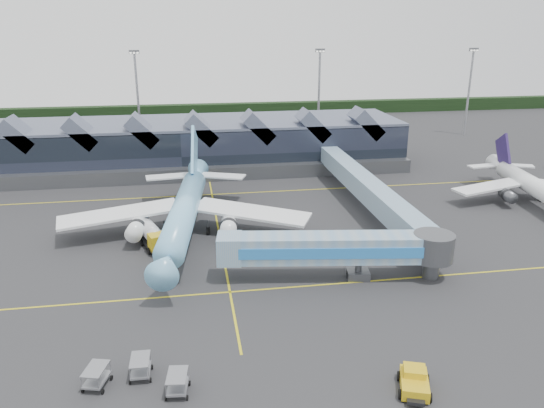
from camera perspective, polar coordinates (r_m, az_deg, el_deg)
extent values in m
plane|color=#242426|center=(67.36, -5.15, -6.22)|extent=(260.00, 260.00, 0.00)
cube|color=gold|center=(60.22, -4.55, -9.42)|extent=(120.00, 0.25, 0.01)
cube|color=gold|center=(93.44, -6.48, 1.03)|extent=(120.00, 0.25, 0.01)
cube|color=gold|center=(76.51, -5.73, -3.07)|extent=(0.25, 60.00, 0.01)
cube|color=black|center=(172.98, -8.03, 9.92)|extent=(260.00, 4.00, 4.00)
cube|color=black|center=(111.51, -9.71, 6.21)|extent=(90.00, 20.00, 9.00)
cube|color=slate|center=(110.60, -9.85, 8.59)|extent=(90.00, 20.00, 0.60)
cube|color=#53555A|center=(101.61, -9.60, 3.11)|extent=(90.00, 2.50, 2.60)
cube|color=slate|center=(107.97, -25.52, 6.83)|extent=(6.43, 6.00, 6.43)
cube|color=slate|center=(105.43, -19.75, 7.31)|extent=(6.43, 6.00, 6.43)
cube|color=slate|center=(104.00, -13.74, 7.73)|extent=(6.43, 6.00, 6.43)
cube|color=slate|center=(103.73, -7.62, 8.08)|extent=(6.43, 6.00, 6.43)
cube|color=slate|center=(104.61, -1.53, 8.33)|extent=(6.43, 6.00, 6.43)
cube|color=slate|center=(106.63, 4.40, 8.48)|extent=(6.43, 6.00, 6.43)
cube|color=slate|center=(109.72, 10.05, 8.55)|extent=(6.43, 6.00, 6.43)
cylinder|color=gray|center=(134.50, -14.22, 10.87)|extent=(0.56, 0.56, 22.00)
cube|color=#53555A|center=(133.51, -14.62, 15.54)|extent=(2.40, 0.50, 0.90)
cylinder|color=gray|center=(138.26, 5.06, 11.57)|extent=(0.56, 0.56, 22.00)
cube|color=#53555A|center=(137.30, 5.20, 16.13)|extent=(2.40, 0.50, 0.90)
cylinder|color=gray|center=(151.32, 20.40, 11.12)|extent=(0.56, 0.56, 22.00)
cube|color=#53555A|center=(150.44, 20.89, 15.26)|extent=(2.40, 0.50, 0.90)
cylinder|color=#75C5EC|center=(73.96, -9.44, -0.79)|extent=(7.16, 29.53, 3.62)
cone|color=#75C5EC|center=(58.24, -11.40, -6.50)|extent=(4.20, 5.43, 3.62)
cube|color=black|center=(57.36, -11.54, -6.08)|extent=(1.40, 0.50, 0.48)
cone|color=#75C5EC|center=(90.94, -8.14, 3.19)|extent=(4.41, 7.09, 3.62)
cube|color=white|center=(77.01, -16.15, -1.00)|extent=(17.17, 8.48, 1.19)
cube|color=white|center=(74.73, -2.25, -0.85)|extent=(17.20, 11.88, 1.19)
cylinder|color=white|center=(73.60, -14.33, -2.52)|extent=(2.84, 5.26, 2.24)
cylinder|color=white|center=(72.01, -4.69, -2.45)|extent=(2.84, 5.26, 2.24)
cube|color=#75C5EC|center=(88.38, -8.35, 5.25)|extent=(1.55, 9.24, 9.97)
cube|color=white|center=(90.31, -11.03, 2.92)|extent=(7.84, 3.83, 0.24)
cube|color=white|center=(89.38, -5.37, 3.03)|extent=(8.09, 5.44, 0.24)
cylinder|color=#53555A|center=(62.45, -10.77, -7.55)|extent=(0.27, 0.27, 2.09)
cylinder|color=#53555A|center=(76.56, -11.50, -2.51)|extent=(0.27, 0.27, 2.09)
cylinder|color=#53555A|center=(75.80, -6.90, -2.48)|extent=(0.27, 0.27, 2.09)
cylinder|color=black|center=(62.75, -10.73, -8.10)|extent=(0.59, 1.38, 1.34)
cylinder|color=white|center=(97.43, 26.15, 1.84)|extent=(5.37, 20.58, 2.91)
cone|color=white|center=(108.11, 23.16, 3.92)|extent=(3.46, 4.98, 2.91)
cube|color=white|center=(95.33, 22.25, 1.72)|extent=(12.61, 6.03, 0.97)
cylinder|color=#53555A|center=(94.45, 24.02, 0.87)|extent=(2.22, 3.69, 1.80)
cube|color=#27194C|center=(106.49, 23.60, 5.15)|extent=(1.23, 6.54, 7.10)
cube|color=white|center=(105.98, 21.75, 3.82)|extent=(5.76, 2.70, 0.24)
cube|color=white|center=(108.80, 24.91, 3.77)|extent=(5.91, 3.89, 0.24)
cylinder|color=#53555A|center=(97.65, 24.45, 0.71)|extent=(0.27, 0.27, 1.68)
cylinder|color=#53555A|center=(99.97, 26.99, 0.73)|extent=(0.27, 0.27, 1.68)
cube|color=#7099BC|center=(61.75, 6.45, -4.70)|extent=(21.71, 6.23, 3.11)
cube|color=#297ACE|center=(60.25, 6.65, -5.33)|extent=(21.27, 3.17, 1.29)
cube|color=#7099BC|center=(61.34, -4.59, -4.80)|extent=(3.25, 3.80, 3.22)
cylinder|color=#53555A|center=(63.05, 9.30, -6.27)|extent=(0.75, 0.75, 3.91)
cube|color=#53555A|center=(63.69, 9.23, -7.47)|extent=(2.86, 2.49, 0.97)
cylinder|color=black|center=(63.56, 8.27, -7.59)|extent=(0.56, 1.02, 0.97)
cylinder|color=black|center=(63.93, 10.18, -7.53)|extent=(0.56, 1.02, 0.97)
cylinder|color=#53555A|center=(64.37, 16.96, -4.44)|extent=(4.72, 4.72, 3.22)
cylinder|color=#53555A|center=(65.14, 16.80, -6.02)|extent=(1.93, 1.93, 3.91)
cube|color=black|center=(73.48, -12.85, -3.83)|extent=(4.95, 8.72, 0.47)
cube|color=gold|center=(70.26, -12.16, -3.99)|extent=(2.82, 2.70, 2.07)
cube|color=black|center=(69.41, -12.00, -3.84)|extent=(2.00, 0.82, 0.94)
cylinder|color=silver|center=(74.03, -13.17, -2.62)|extent=(3.86, 5.86, 2.16)
sphere|color=silver|center=(76.50, -13.74, -1.96)|extent=(2.07, 2.07, 2.07)
sphere|color=silver|center=(71.58, -12.56, -3.33)|extent=(2.07, 2.07, 2.07)
cylinder|color=black|center=(70.79, -13.09, -4.96)|extent=(0.62, 1.00, 0.94)
cylinder|color=black|center=(71.37, -11.28, -4.62)|extent=(0.62, 1.00, 0.94)
cylinder|color=black|center=(73.72, -13.82, -4.03)|extent=(0.62, 1.00, 0.94)
cylinder|color=black|center=(74.28, -12.07, -3.72)|extent=(0.62, 1.00, 0.94)
cylinder|color=black|center=(75.84, -14.30, -3.41)|extent=(0.62, 1.00, 0.94)
cylinder|color=black|center=(76.38, -12.60, -3.11)|extent=(0.62, 1.00, 0.94)
cube|color=gold|center=(47.03, 15.05, -18.14)|extent=(3.23, 4.08, 0.99)
cube|color=gold|center=(47.07, 15.08, -16.98)|extent=(2.20, 2.08, 0.69)
cube|color=black|center=(45.70, 15.21, -19.79)|extent=(1.57, 1.20, 0.30)
cylinder|color=black|center=(46.16, 13.65, -19.27)|extent=(0.54, 0.84, 0.79)
cylinder|color=black|center=(46.41, 16.61, -19.33)|extent=(0.54, 0.84, 0.79)
cylinder|color=black|center=(48.05, 13.50, -17.54)|extent=(0.54, 0.84, 0.79)
cylinder|color=black|center=(48.29, 16.32, -17.61)|extent=(0.54, 0.84, 0.79)
cube|color=gray|center=(48.39, -13.93, -16.94)|extent=(1.63, 2.52, 0.17)
cube|color=gray|center=(47.78, -14.03, -15.90)|extent=(1.63, 2.52, 0.09)
cylinder|color=black|center=(49.28, -12.77, -16.71)|extent=(0.14, 0.41, 0.41)
cube|color=gray|center=(46.05, -10.11, -18.74)|extent=(1.87, 2.66, 0.17)
cube|color=gray|center=(45.40, -10.19, -17.66)|extent=(1.87, 2.66, 0.09)
cylinder|color=black|center=(46.91, -8.85, -18.50)|extent=(0.18, 0.42, 0.41)
cube|color=gray|center=(48.30, -18.33, -17.49)|extent=(2.19, 2.82, 0.17)
cube|color=gray|center=(47.68, -18.47, -16.45)|extent=(2.19, 2.82, 0.09)
cylinder|color=black|center=(48.88, -16.88, -17.44)|extent=(0.24, 0.43, 0.41)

